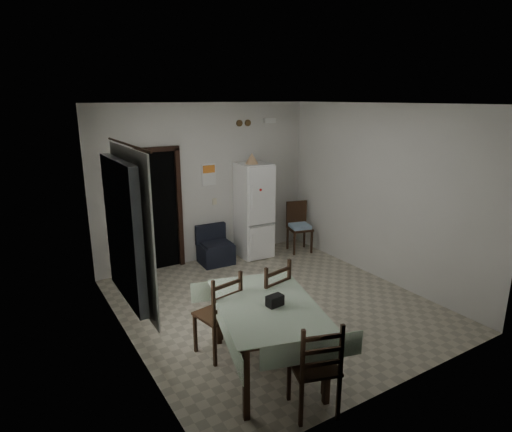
{
  "coord_description": "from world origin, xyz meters",
  "views": [
    {
      "loc": [
        -3.25,
        -4.81,
        2.98
      ],
      "look_at": [
        0.0,
        0.5,
        1.25
      ],
      "focal_mm": 30.0,
      "sensor_mm": 36.0,
      "label": 1
    }
  ],
  "objects": [
    {
      "name": "dining_chair_near_head",
      "position": [
        -0.91,
        -2.06,
        0.51
      ],
      "size": [
        0.55,
        0.55,
        1.02
      ],
      "primitive_type": null,
      "rotation": [
        0.0,
        0.0,
        2.82
      ],
      "color": "black",
      "rests_on": "ground"
    },
    {
      "name": "ground",
      "position": [
        0.0,
        0.0,
        0.0
      ],
      "size": [
        4.5,
        4.5,
        0.0
      ],
      "primitive_type": "plane",
      "color": "#A39B85",
      "rests_on": "ground"
    },
    {
      "name": "tan_cone",
      "position": [
        0.76,
        1.89,
        1.9
      ],
      "size": [
        0.25,
        0.25,
        0.2
      ],
      "primitive_type": "cone",
      "rotation": [
        0.0,
        0.0,
        0.03
      ],
      "color": "tan",
      "rests_on": "fridge"
    },
    {
      "name": "navy_seat",
      "position": [
        0.0,
        1.93,
        0.35
      ],
      "size": [
        0.61,
        0.59,
        0.7
      ],
      "primitive_type": null,
      "rotation": [
        0.0,
        0.0,
        -0.06
      ],
      "color": "black",
      "rests_on": "ground"
    },
    {
      "name": "wall_left",
      "position": [
        -2.1,
        0.0,
        1.45
      ],
      "size": [
        0.02,
        4.5,
        2.9
      ],
      "primitive_type": null,
      "color": "silver",
      "rests_on": "ground"
    },
    {
      "name": "vent_right",
      "position": [
        0.88,
        2.23,
        2.52
      ],
      "size": [
        0.12,
        0.03,
        0.12
      ],
      "primitive_type": "cylinder",
      "rotation": [
        1.57,
        0.0,
        0.0
      ],
      "color": "brown",
      "rests_on": "ground"
    },
    {
      "name": "vent_left",
      "position": [
        0.7,
        2.23,
        2.52
      ],
      "size": [
        0.12,
        0.03,
        0.12
      ],
      "primitive_type": "cylinder",
      "rotation": [
        1.57,
        0.0,
        0.0
      ],
      "color": "brown",
      "rests_on": "ground"
    },
    {
      "name": "fridge",
      "position": [
        0.82,
        1.93,
        0.9
      ],
      "size": [
        0.61,
        0.61,
        1.8
      ],
      "primitive_type": null,
      "rotation": [
        0.0,
        0.0,
        -0.05
      ],
      "color": "white",
      "rests_on": "ground"
    },
    {
      "name": "dining_chair_far_left",
      "position": [
        -1.26,
        -0.69,
        0.53
      ],
      "size": [
        0.53,
        0.53,
        1.06
      ],
      "primitive_type": null,
      "rotation": [
        0.0,
        0.0,
        3.33
      ],
      "color": "black",
      "rests_on": "ground"
    },
    {
      "name": "dining_chair_far_right",
      "position": [
        -0.6,
        -0.72,
        0.54
      ],
      "size": [
        0.55,
        0.55,
        1.08
      ],
      "primitive_type": null,
      "rotation": [
        0.0,
        0.0,
        3.35
      ],
      "color": "black",
      "rests_on": "ground"
    },
    {
      "name": "curtain_rod",
      "position": [
        -2.03,
        -0.2,
        2.5
      ],
      "size": [
        0.02,
        1.6,
        0.02
      ],
      "primitive_type": "cylinder",
      "rotation": [
        1.57,
        0.0,
        0.0
      ],
      "color": "black",
      "rests_on": "ground"
    },
    {
      "name": "curtain",
      "position": [
        -2.04,
        -0.2,
        1.55
      ],
      "size": [
        0.02,
        1.45,
        1.85
      ],
      "primitive_type": "cube",
      "color": "silver",
      "rests_on": "ground"
    },
    {
      "name": "wall_back",
      "position": [
        0.0,
        2.25,
        1.45
      ],
      "size": [
        4.2,
        0.02,
        2.9
      ],
      "primitive_type": null,
      "color": "silver",
      "rests_on": "ground"
    },
    {
      "name": "calendar",
      "position": [
        0.05,
        2.24,
        1.62
      ],
      "size": [
        0.28,
        0.02,
        0.4
      ],
      "primitive_type": "cube",
      "color": "white",
      "rests_on": "ground"
    },
    {
      "name": "ceiling",
      "position": [
        0.0,
        0.0,
        2.9
      ],
      "size": [
        4.2,
        4.5,
        0.02
      ],
      "primitive_type": null,
      "color": "white",
      "rests_on": "ground"
    },
    {
      "name": "dining_table",
      "position": [
        -0.95,
        -1.28,
        0.41
      ],
      "size": [
        1.43,
        1.8,
        0.83
      ],
      "primitive_type": null,
      "rotation": [
        0.0,
        0.0,
        -0.27
      ],
      "color": "#ADC5A8",
      "rests_on": "ground"
    },
    {
      "name": "corner_chair",
      "position": [
        1.71,
        1.64,
        0.49
      ],
      "size": [
        0.52,
        0.52,
        0.99
      ],
      "primitive_type": null,
      "rotation": [
        0.0,
        0.0,
        -0.26
      ],
      "color": "black",
      "rests_on": "ground"
    },
    {
      "name": "window_recess",
      "position": [
        -2.15,
        -0.2,
        1.55
      ],
      "size": [
        0.1,
        1.2,
        1.6
      ],
      "primitive_type": "cube",
      "color": "silver",
      "rests_on": "ground"
    },
    {
      "name": "wall_right",
      "position": [
        2.1,
        0.0,
        1.45
      ],
      "size": [
        0.02,
        4.5,
        2.9
      ],
      "primitive_type": null,
      "color": "silver",
      "rests_on": "ground"
    },
    {
      "name": "black_bag",
      "position": [
        -0.9,
        -1.37,
        0.88
      ],
      "size": [
        0.19,
        0.13,
        0.12
      ],
      "primitive_type": "cube",
      "rotation": [
        0.0,
        0.0,
        0.11
      ],
      "color": "black",
      "rests_on": "dining_table"
    },
    {
      "name": "doorway",
      "position": [
        -1.05,
        2.45,
        1.06
      ],
      "size": [
        1.06,
        0.52,
        2.22
      ],
      "color": "black",
      "rests_on": "ground"
    },
    {
      "name": "calendar_image",
      "position": [
        0.05,
        2.23,
        1.72
      ],
      "size": [
        0.24,
        0.01,
        0.14
      ],
      "primitive_type": "cube",
      "color": "orange",
      "rests_on": "ground"
    },
    {
      "name": "light_switch",
      "position": [
        0.15,
        2.24,
        1.1
      ],
      "size": [
        0.08,
        0.02,
        0.12
      ],
      "primitive_type": "cube",
      "color": "beige",
      "rests_on": "ground"
    },
    {
      "name": "wall_front",
      "position": [
        0.0,
        -2.25,
        1.45
      ],
      "size": [
        4.2,
        0.02,
        2.9
      ],
      "primitive_type": null,
      "color": "silver",
      "rests_on": "ground"
    },
    {
      "name": "emergency_light",
      "position": [
        1.35,
        2.21,
        2.55
      ],
      "size": [
        0.25,
        0.07,
        0.09
      ],
      "primitive_type": "cube",
      "color": "white",
      "rests_on": "ground"
    }
  ]
}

